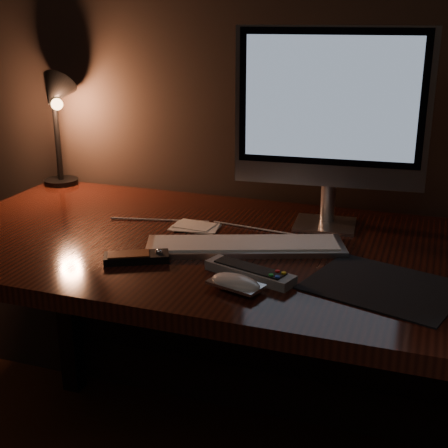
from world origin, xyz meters
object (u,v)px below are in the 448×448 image
(tv_remote, at_px, (250,272))
(desk_lamp, at_px, (56,109))
(keyboard, at_px, (245,245))
(monitor, at_px, (331,112))
(mouse, at_px, (236,285))
(desk, at_px, (260,285))
(media_remote, at_px, (136,257))

(tv_remote, height_order, desk_lamp, desk_lamp)
(keyboard, relative_size, tv_remote, 2.23)
(monitor, xyz_separation_m, mouse, (-0.09, -0.44, -0.28))
(desk, height_order, mouse, mouse)
(mouse, distance_m, tv_remote, 0.07)
(desk_lamp, bearing_deg, monitor, -31.12)
(media_remote, xyz_separation_m, desk_lamp, (-0.50, 0.47, 0.23))
(monitor, bearing_deg, mouse, -107.12)
(monitor, height_order, media_remote, monitor)
(media_remote, relative_size, desk_lamp, 0.42)
(keyboard, relative_size, media_remote, 3.04)
(keyboard, bearing_deg, desk, 61.93)
(monitor, xyz_separation_m, keyboard, (-0.14, -0.22, -0.28))
(desk, relative_size, media_remote, 10.65)
(keyboard, relative_size, mouse, 4.16)
(monitor, relative_size, media_remote, 3.28)
(keyboard, height_order, media_remote, media_remote)
(tv_remote, bearing_deg, keyboard, 128.28)
(keyboard, xyz_separation_m, tv_remote, (0.06, -0.15, 0.00))
(mouse, xyz_separation_m, media_remote, (-0.25, 0.07, -0.00))
(tv_remote, bearing_deg, desk, 118.12)
(tv_remote, distance_m, desk_lamp, 0.93)
(keyboard, xyz_separation_m, media_remote, (-0.20, -0.15, 0.00))
(keyboard, distance_m, media_remote, 0.25)
(keyboard, height_order, mouse, mouse)
(media_remote, bearing_deg, desk, 21.12)
(media_remote, bearing_deg, monitor, 19.90)
(mouse, xyz_separation_m, desk_lamp, (-0.75, 0.54, 0.23))
(desk_lamp, bearing_deg, desk, -42.29)
(desk, distance_m, mouse, 0.34)
(desk, distance_m, monitor, 0.46)
(desk_lamp, bearing_deg, keyboard, -48.93)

